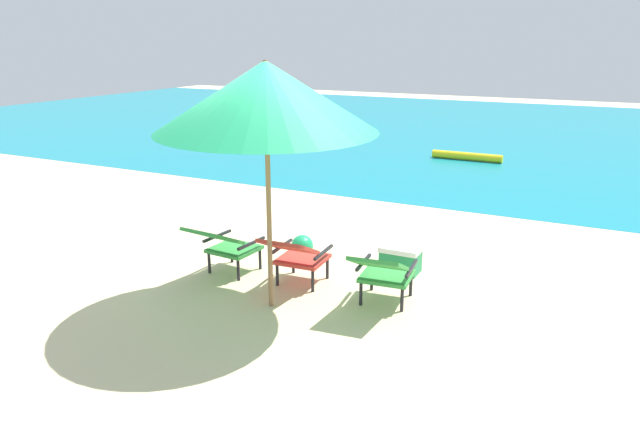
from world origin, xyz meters
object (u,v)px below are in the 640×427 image
at_px(swim_buoy, 467,156).
at_px(beach_umbrella_center, 266,97).
at_px(lounge_chair_right, 383,271).
at_px(cooler_box, 401,259).
at_px(beach_ball, 302,246).
at_px(lounge_chair_center, 296,254).
at_px(lounge_chair_left, 224,243).

distance_m(swim_buoy, beach_umbrella_center, 8.96).
xyz_separation_m(lounge_chair_right, cooler_box, (-0.16, 1.02, -0.24)).
xyz_separation_m(beach_umbrella_center, beach_ball, (-0.41, 1.45, -2.03)).
height_order(lounge_chair_center, beach_ball, lounge_chair_center).
xyz_separation_m(lounge_chair_left, lounge_chair_center, (0.91, 0.07, 0.00)).
xyz_separation_m(lounge_chair_center, cooler_box, (0.89, 0.98, -0.24)).
relative_size(lounge_chair_left, beach_ball, 3.22).
relative_size(lounge_chair_left, beach_umbrella_center, 0.30).
xyz_separation_m(swim_buoy, lounge_chair_left, (-0.89, -8.25, 0.31)).
distance_m(swim_buoy, lounge_chair_right, 8.30).
height_order(lounge_chair_left, lounge_chair_right, same).
bearing_deg(swim_buoy, lounge_chair_right, -82.56).
bearing_deg(lounge_chair_right, cooler_box, 98.74).
xyz_separation_m(lounge_chair_left, beach_ball, (0.50, 0.99, -0.26)).
distance_m(swim_buoy, lounge_chair_left, 8.31).
relative_size(lounge_chair_right, beach_ball, 3.26).
relative_size(swim_buoy, cooler_box, 3.39).
bearing_deg(lounge_chair_right, beach_umbrella_center, -154.88).
height_order(swim_buoy, beach_umbrella_center, beach_umbrella_center).
distance_m(swim_buoy, lounge_chair_center, 8.19).
bearing_deg(beach_umbrella_center, beach_ball, 105.75).
bearing_deg(lounge_chair_left, lounge_chair_center, 4.29).
distance_m(lounge_chair_right, cooler_box, 1.06).
relative_size(beach_umbrella_center, cooler_box, 6.37).
relative_size(beach_ball, cooler_box, 0.60).
height_order(lounge_chair_right, beach_ball, lounge_chair_right).
height_order(swim_buoy, lounge_chair_center, lounge_chair_center).
xyz_separation_m(lounge_chair_right, beach_umbrella_center, (-1.05, -0.49, 1.76)).
height_order(swim_buoy, beach_ball, beach_ball).
bearing_deg(lounge_chair_center, lounge_chair_right, -2.36).
bearing_deg(beach_ball, swim_buoy, 86.95).
bearing_deg(beach_umbrella_center, lounge_chair_center, 89.42).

